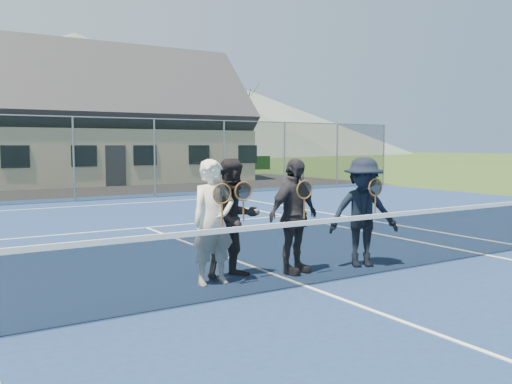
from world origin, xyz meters
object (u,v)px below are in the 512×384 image
at_px(player_a, 213,222).
at_px(player_b, 234,218).
at_px(tennis_net, 306,250).
at_px(player_d, 363,212).
at_px(clubhouse, 101,109).
at_px(player_c, 294,216).

height_order(player_a, player_b, same).
height_order(tennis_net, player_d, player_d).
bearing_deg(clubhouse, player_d, -95.90).
height_order(tennis_net, player_b, player_b).
relative_size(player_c, player_d, 1.00).
bearing_deg(player_d, tennis_net, -161.20).
xyz_separation_m(player_c, player_d, (1.25, -0.21, -0.00)).
distance_m(player_b, player_d, 2.22).
height_order(tennis_net, player_a, player_a).
relative_size(clubhouse, player_c, 8.67).
height_order(player_b, player_c, same).
height_order(player_a, player_d, same).
bearing_deg(player_d, player_c, 170.31).
xyz_separation_m(player_a, player_d, (2.62, -0.28, -0.00)).
relative_size(clubhouse, player_b, 8.67).
bearing_deg(player_c, player_b, 165.19).
relative_size(clubhouse, player_a, 8.67).
distance_m(player_c, player_d, 1.27).
height_order(clubhouse, player_b, clubhouse).
bearing_deg(player_a, player_b, 21.87).
bearing_deg(player_b, tennis_net, -59.00).
bearing_deg(player_d, player_b, 168.11).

